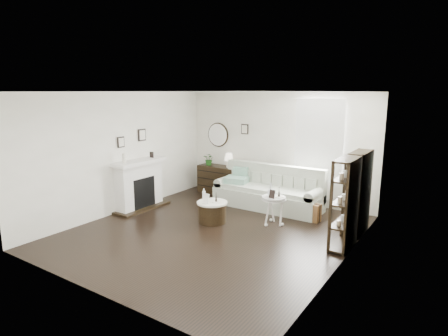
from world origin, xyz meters
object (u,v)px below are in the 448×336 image
Objects in this scene: sofa at (269,193)px; pedestal_table at (274,199)px; drum_table at (212,212)px; dresser at (219,179)px.

pedestal_table is at bearing -58.77° from sofa.
drum_table is 1.32m from pedestal_table.
pedestal_table is at bearing -31.58° from dresser.
drum_table is (1.21, -2.02, -0.15)m from dresser.
dresser is 1.75× the size of drum_table.
sofa reaches higher than dresser.
pedestal_table is (2.35, -1.45, 0.18)m from dresser.
drum_table is at bearing -107.00° from sofa.
sofa is 4.24× the size of pedestal_table.
sofa is at bearing 73.00° from drum_table.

